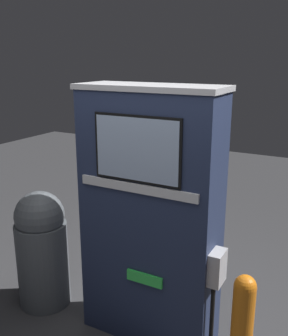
# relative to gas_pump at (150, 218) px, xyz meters

# --- Properties ---
(gas_pump) EXTENTS (1.18, 0.44, 2.06)m
(gas_pump) POSITION_rel_gas_pump_xyz_m (0.00, 0.00, 0.00)
(gas_pump) COLOR #232D4C
(gas_pump) RESTS_ON ground_plane
(safety_bollard) EXTENTS (0.14, 0.14, 0.93)m
(safety_bollard) POSITION_rel_gas_pump_xyz_m (0.84, -0.31, -0.54)
(safety_bollard) COLOR orange
(safety_bollard) RESTS_ON ground_plane
(trash_bin) EXTENTS (0.47, 0.47, 1.10)m
(trash_bin) POSITION_rel_gas_pump_xyz_m (-1.07, -0.10, -0.48)
(trash_bin) COLOR #51565B
(trash_bin) RESTS_ON ground_plane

